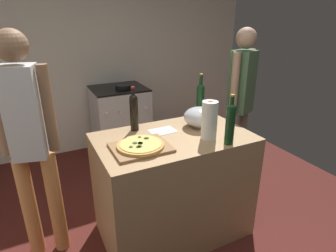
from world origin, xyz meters
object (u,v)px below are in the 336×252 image
(mixing_bowl, at_px, (200,117))
(paper_towel_roll, at_px, (209,120))
(wine_bottle_clear, at_px, (134,111))
(wine_bottle_amber, at_px, (230,122))
(stove, at_px, (121,121))
(person_in_red, at_px, (240,99))
(pizza, at_px, (141,145))
(wine_bottle_green, at_px, (200,99))
(person_in_stripes, at_px, (29,137))

(mixing_bowl, distance_m, paper_towel_roll, 0.27)
(wine_bottle_clear, bearing_deg, wine_bottle_amber, -46.50)
(mixing_bowl, relative_size, wine_bottle_amber, 0.73)
(wine_bottle_amber, relative_size, stove, 0.39)
(wine_bottle_amber, relative_size, person_in_red, 0.22)
(pizza, relative_size, mixing_bowl, 1.24)
(paper_towel_roll, height_order, wine_bottle_green, wine_bottle_green)
(wine_bottle_amber, bearing_deg, stove, 96.65)
(paper_towel_roll, bearing_deg, person_in_red, 36.26)
(paper_towel_roll, height_order, stove, paper_towel_roll)
(wine_bottle_green, distance_m, person_in_red, 0.60)
(stove, bearing_deg, wine_bottle_green, -75.66)
(wine_bottle_clear, distance_m, person_in_red, 1.24)
(mixing_bowl, distance_m, stove, 1.68)
(wine_bottle_amber, xyz_separation_m, wine_bottle_green, (0.12, 0.59, 0.00))
(person_in_stripes, xyz_separation_m, person_in_red, (2.00, 0.17, -0.02))
(paper_towel_roll, xyz_separation_m, person_in_red, (0.78, 0.57, -0.08))
(wine_bottle_amber, bearing_deg, person_in_stripes, 157.05)
(wine_bottle_clear, bearing_deg, pizza, -103.42)
(paper_towel_roll, bearing_deg, person_in_stripes, 161.50)
(mixing_bowl, height_order, person_in_stripes, person_in_stripes)
(pizza, height_order, mixing_bowl, mixing_bowl)
(paper_towel_roll, xyz_separation_m, wine_bottle_green, (0.20, 0.45, 0.03))
(person_in_red, bearing_deg, mixing_bowl, -155.20)
(pizza, xyz_separation_m, mixing_bowl, (0.60, 0.18, 0.05))
(wine_bottle_green, bearing_deg, wine_bottle_amber, -101.78)
(mixing_bowl, relative_size, paper_towel_roll, 0.91)
(pizza, relative_size, wine_bottle_green, 0.84)
(mixing_bowl, xyz_separation_m, wine_bottle_clear, (-0.52, 0.16, 0.08))
(wine_bottle_amber, bearing_deg, wine_bottle_green, 78.22)
(person_in_red, bearing_deg, pizza, -158.74)
(person_in_red, bearing_deg, stove, 126.73)
(wine_bottle_green, bearing_deg, stove, 104.34)
(wine_bottle_green, xyz_separation_m, person_in_red, (0.58, 0.13, -0.11))
(pizza, xyz_separation_m, stove, (0.38, 1.76, -0.48))
(stove, xyz_separation_m, person_in_red, (0.93, -1.25, 0.51))
(wine_bottle_green, bearing_deg, person_in_stripes, -178.44)
(paper_towel_roll, bearing_deg, wine_bottle_green, 65.51)
(pizza, relative_size, stove, 0.35)
(paper_towel_roll, xyz_separation_m, person_in_stripes, (-1.22, 0.41, -0.06))
(paper_towel_roll, relative_size, person_in_stripes, 0.17)
(wine_bottle_amber, distance_m, person_in_red, 1.01)
(wine_bottle_green, relative_size, stove, 0.42)
(paper_towel_roll, bearing_deg, mixing_bowl, 72.74)
(pizza, height_order, wine_bottle_clear, wine_bottle_clear)
(stove, relative_size, person_in_stripes, 0.56)
(wine_bottle_green, bearing_deg, paper_towel_roll, -114.49)
(paper_towel_roll, distance_m, stove, 1.92)
(pizza, height_order, person_in_red, person_in_red)
(wine_bottle_green, height_order, person_in_stripes, person_in_stripes)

